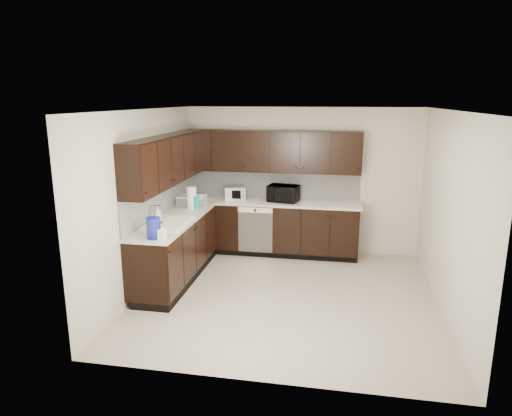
{
  "coord_description": "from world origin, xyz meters",
  "views": [
    {
      "loc": [
        0.64,
        -5.8,
        2.65
      ],
      "look_at": [
        -0.54,
        0.6,
        1.07
      ],
      "focal_mm": 32.0,
      "sensor_mm": 36.0,
      "label": 1
    }
  ],
  "objects": [
    {
      "name": "upper_cabinets",
      "position": [
        -1.1,
        1.2,
        1.77
      ],
      "size": [
        3.0,
        2.8,
        0.7
      ],
      "color": "black",
      "rests_on": "wall_back"
    },
    {
      "name": "sink",
      "position": [
        -1.68,
        -0.01,
        0.88
      ],
      "size": [
        0.54,
        0.82,
        0.42
      ],
      "color": "#F9F2CC",
      "rests_on": "countertop"
    },
    {
      "name": "soap_bottle_a",
      "position": [
        -1.48,
        -0.7,
        1.04
      ],
      "size": [
        0.1,
        0.1,
        0.2
      ],
      "primitive_type": "imported",
      "rotation": [
        0.0,
        0.0,
        -0.05
      ],
      "color": "gray",
      "rests_on": "countertop"
    },
    {
      "name": "teal_tumbler",
      "position": [
        -1.54,
        0.9,
        1.04
      ],
      "size": [
        0.12,
        0.12,
        0.21
      ],
      "primitive_type": "cylinder",
      "rotation": [
        0.0,
        0.0,
        -0.42
      ],
      "color": "#0D9388",
      "rests_on": "countertop"
    },
    {
      "name": "wall_left",
      "position": [
        -2.0,
        0.0,
        1.25
      ],
      "size": [
        0.02,
        4.0,
        2.5
      ],
      "primitive_type": "cube",
      "color": "#BDB6A2",
      "rests_on": "floor"
    },
    {
      "name": "wall_back",
      "position": [
        0.0,
        2.0,
        1.25
      ],
      "size": [
        4.0,
        0.02,
        2.5
      ],
      "primitive_type": "cube",
      "color": "#BDB6A2",
      "rests_on": "floor"
    },
    {
      "name": "ceiling",
      "position": [
        0.0,
        0.0,
        2.5
      ],
      "size": [
        4.0,
        4.0,
        0.0
      ],
      "primitive_type": "plane",
      "rotation": [
        3.14,
        0.0,
        0.0
      ],
      "color": "white",
      "rests_on": "wall_back"
    },
    {
      "name": "backsplash",
      "position": [
        -1.22,
        1.32,
        1.18
      ],
      "size": [
        3.0,
        2.8,
        0.48
      ],
      "color": "#B2B2AE",
      "rests_on": "countertop"
    },
    {
      "name": "floor",
      "position": [
        0.0,
        0.0,
        0.0
      ],
      "size": [
        4.0,
        4.0,
        0.0
      ],
      "primitive_type": "plane",
      "color": "#A69C89",
      "rests_on": "ground"
    },
    {
      "name": "countertop",
      "position": [
        -1.01,
        1.11,
        0.92
      ],
      "size": [
        3.03,
        2.83,
        0.04
      ],
      "color": "beige",
      "rests_on": "lower_cabinets"
    },
    {
      "name": "wall_front",
      "position": [
        0.0,
        -2.0,
        1.25
      ],
      "size": [
        4.0,
        0.02,
        2.5
      ],
      "primitive_type": "cube",
      "color": "#BDB6A2",
      "rests_on": "floor"
    },
    {
      "name": "storage_bin",
      "position": [
        -1.69,
        1.1,
        1.02
      ],
      "size": [
        0.44,
        0.35,
        0.16
      ],
      "primitive_type": "cube",
      "rotation": [
        0.0,
        0.0,
        -0.11
      ],
      "color": "white",
      "rests_on": "countertop"
    },
    {
      "name": "microwave",
      "position": [
        -0.27,
        1.68,
        1.08
      ],
      "size": [
        0.55,
        0.42,
        0.28
      ],
      "primitive_type": "imported",
      "rotation": [
        0.0,
        0.0,
        -0.18
      ],
      "color": "black",
      "rests_on": "countertop"
    },
    {
      "name": "dishwasher",
      "position": [
        -0.7,
        1.41,
        0.55
      ],
      "size": [
        0.58,
        0.04,
        0.78
      ],
      "color": "#F9F2CC",
      "rests_on": "lower_cabinets"
    },
    {
      "name": "blue_pitcher",
      "position": [
        -1.6,
        -0.67,
        1.07
      ],
      "size": [
        0.19,
        0.19,
        0.27
      ],
      "primitive_type": "cylinder",
      "rotation": [
        0.0,
        0.0,
        0.04
      ],
      "color": "#101D9A",
      "rests_on": "countertop"
    },
    {
      "name": "toaster_oven",
      "position": [
        -1.12,
        1.72,
        1.05
      ],
      "size": [
        0.42,
        0.36,
        0.22
      ],
      "primitive_type": "cube",
      "rotation": [
        0.0,
        0.0,
        0.33
      ],
      "color": "#A8A8AB",
      "rests_on": "countertop"
    },
    {
      "name": "lower_cabinets",
      "position": [
        -1.01,
        1.11,
        0.41
      ],
      "size": [
        3.0,
        2.8,
        0.9
      ],
      "color": "black",
      "rests_on": "floor"
    },
    {
      "name": "soap_bottle_b",
      "position": [
        -1.82,
        0.01,
        1.07
      ],
      "size": [
        0.11,
        0.11,
        0.25
      ],
      "primitive_type": "imported",
      "rotation": [
        0.0,
        0.0,
        0.19
      ],
      "color": "gray",
      "rests_on": "countertop"
    },
    {
      "name": "paper_towel_roll",
      "position": [
        -1.64,
        0.93,
        1.11
      ],
      "size": [
        0.19,
        0.19,
        0.34
      ],
      "primitive_type": "cylinder",
      "rotation": [
        0.0,
        0.0,
        0.28
      ],
      "color": "white",
      "rests_on": "countertop"
    },
    {
      "name": "wall_right",
      "position": [
        2.0,
        0.0,
        1.25
      ],
      "size": [
        0.02,
        4.0,
        2.5
      ],
      "primitive_type": "cube",
      "color": "#BDB6A2",
      "rests_on": "floor"
    }
  ]
}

